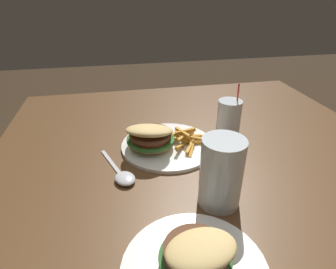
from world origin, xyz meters
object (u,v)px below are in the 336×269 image
at_px(juice_glass, 229,119).
at_px(meal_plate_far, 196,261).
at_px(beer_glass, 221,175).
at_px(spoon, 124,177).
at_px(meal_plate_near, 159,140).

xyz_separation_m(juice_glass, meal_plate_far, (0.24, 0.47, -0.03)).
xyz_separation_m(beer_glass, meal_plate_far, (0.10, 0.16, -0.04)).
height_order(juice_glass, spoon, juice_glass).
bearing_deg(meal_plate_far, spoon, -69.70).
relative_size(meal_plate_near, meal_plate_far, 1.10).
relative_size(beer_glass, juice_glass, 0.94).
xyz_separation_m(beer_glass, spoon, (0.21, -0.12, -0.07)).
height_order(beer_glass, meal_plate_far, beer_glass).
distance_m(beer_glass, juice_glass, 0.33).
xyz_separation_m(meal_plate_near, beer_glass, (-0.09, 0.25, 0.04)).
bearing_deg(juice_glass, beer_glass, 64.90).
bearing_deg(spoon, meal_plate_far, 0.23).
relative_size(beer_glass, spoon, 0.83).
distance_m(meal_plate_near, beer_glass, 0.27).
xyz_separation_m(meal_plate_near, spoon, (0.11, 0.13, -0.02)).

